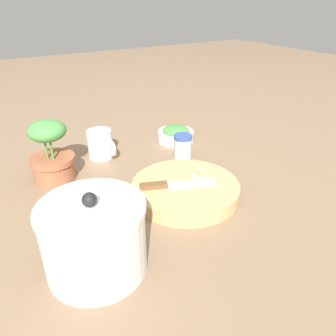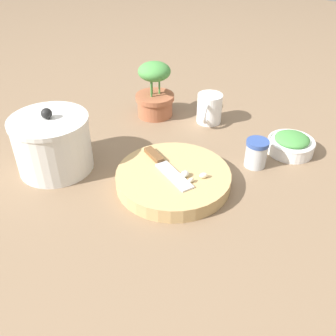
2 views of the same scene
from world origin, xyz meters
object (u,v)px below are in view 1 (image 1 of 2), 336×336
(spice_jar, at_px, (183,146))
(stock_pot, at_px, (94,238))
(chef_knife, at_px, (173,185))
(garlic_cloves, at_px, (198,175))
(cutting_board, at_px, (185,189))
(potted_herb, at_px, (51,155))
(coffee_mug, at_px, (101,144))
(herb_bowl, at_px, (176,134))

(spice_jar, height_order, stock_pot, stock_pot)
(chef_knife, xyz_separation_m, stock_pot, (-0.14, 0.27, 0.03))
(garlic_cloves, height_order, spice_jar, spice_jar)
(cutting_board, xyz_separation_m, potted_herb, (0.28, 0.28, 0.06))
(cutting_board, bearing_deg, stock_pot, 113.03)
(chef_knife, height_order, garlic_cloves, garlic_cloves)
(garlic_cloves, height_order, stock_pot, stock_pot)
(garlic_cloves, xyz_separation_m, spice_jar, (0.20, -0.08, -0.00))
(garlic_cloves, bearing_deg, coffee_mug, 24.90)
(cutting_board, bearing_deg, garlic_cloves, -78.66)
(cutting_board, relative_size, stock_pot, 1.43)
(cutting_board, distance_m, garlic_cloves, 0.06)
(chef_knife, distance_m, stock_pot, 0.30)
(spice_jar, distance_m, potted_herb, 0.42)
(herb_bowl, distance_m, potted_herb, 0.47)
(garlic_cloves, relative_size, potted_herb, 0.33)
(garlic_cloves, bearing_deg, herb_bowl, -22.57)
(cutting_board, relative_size, chef_knife, 1.47)
(cutting_board, relative_size, herb_bowl, 2.19)
(herb_bowl, bearing_deg, coffee_mug, 86.82)
(stock_pot, bearing_deg, herb_bowl, -46.60)
(herb_bowl, bearing_deg, stock_pot, 133.40)
(potted_herb, bearing_deg, coffee_mug, -68.98)
(herb_bowl, bearing_deg, chef_knife, 146.15)
(spice_jar, bearing_deg, garlic_cloves, 157.59)
(stock_pot, bearing_deg, chef_knife, -63.27)
(spice_jar, bearing_deg, coffee_mug, 59.46)
(herb_bowl, xyz_separation_m, coffee_mug, (0.02, 0.29, 0.02))
(herb_bowl, bearing_deg, cutting_board, 151.10)
(garlic_cloves, xyz_separation_m, herb_bowl, (0.32, -0.13, -0.02))
(chef_knife, distance_m, coffee_mug, 0.35)
(cutting_board, xyz_separation_m, stock_pot, (-0.13, 0.30, 0.06))
(chef_knife, xyz_separation_m, spice_jar, (0.20, -0.17, -0.00))
(herb_bowl, bearing_deg, garlic_cloves, 157.43)
(chef_knife, bearing_deg, cutting_board, 102.02)
(garlic_cloves, bearing_deg, chef_knife, 92.55)
(herb_bowl, relative_size, coffee_mug, 1.16)
(coffee_mug, distance_m, potted_herb, 0.19)
(chef_knife, bearing_deg, spice_jar, 162.35)
(herb_bowl, xyz_separation_m, spice_jar, (-0.12, 0.05, 0.01))
(cutting_board, height_order, herb_bowl, herb_bowl)
(chef_knife, xyz_separation_m, herb_bowl, (0.32, -0.22, -0.01))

